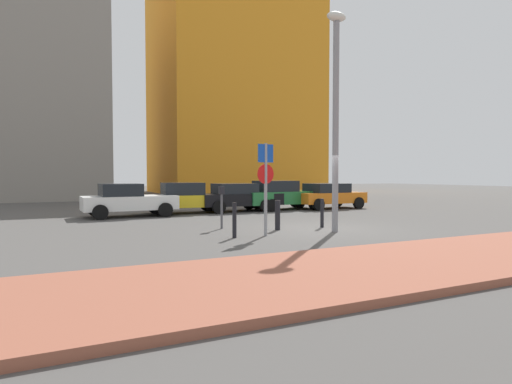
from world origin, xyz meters
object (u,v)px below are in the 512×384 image
(parked_car_yellow, at_px, (186,198))
(traffic_bollard_mid, at_px, (322,213))
(traffic_bollard_near, at_px, (278,215))
(parking_meter, at_px, (222,201))
(parked_car_orange, at_px, (328,195))
(parked_car_green, at_px, (280,195))
(parking_sign_post, at_px, (266,178))
(street_lamp, at_px, (336,104))
(parked_car_black, at_px, (238,197))
(traffic_bollard_far, at_px, (234,220))
(parked_car_white, at_px, (127,200))

(parked_car_yellow, relative_size, traffic_bollard_mid, 4.07)
(traffic_bollard_near, bearing_deg, parking_meter, 144.59)
(traffic_bollard_near, bearing_deg, parked_car_orange, 44.80)
(parked_car_green, xyz_separation_m, parking_sign_post, (-5.12, -8.42, 0.99))
(parked_car_orange, xyz_separation_m, street_lamp, (-5.39, -8.02, 3.43))
(parked_car_yellow, bearing_deg, parked_car_black, -1.73)
(parked_car_green, height_order, traffic_bollard_near, parked_car_green)
(street_lamp, bearing_deg, parked_car_orange, 56.11)
(traffic_bollard_near, relative_size, traffic_bollard_far, 0.96)
(parked_car_orange, relative_size, traffic_bollard_near, 3.97)
(parked_car_yellow, distance_m, parking_meter, 6.32)
(traffic_bollard_near, bearing_deg, parked_car_black, 77.29)
(parked_car_orange, distance_m, parking_meter, 10.22)
(parked_car_white, bearing_deg, parked_car_black, 4.82)
(traffic_bollard_far, bearing_deg, parked_car_green, 53.85)
(parked_car_white, xyz_separation_m, parked_car_orange, (10.79, -0.03, -0.00))
(parking_sign_post, distance_m, traffic_bollard_mid, 3.17)
(parking_sign_post, height_order, traffic_bollard_near, parking_sign_post)
(traffic_bollard_mid, bearing_deg, parked_car_white, 129.19)
(parked_car_green, height_order, traffic_bollard_mid, parked_car_green)
(parking_sign_post, bearing_deg, traffic_bollard_near, 46.83)
(parked_car_black, relative_size, parking_sign_post, 1.51)
(parked_car_green, relative_size, traffic_bollard_near, 4.59)
(parked_car_orange, bearing_deg, parked_car_green, 168.91)
(parked_car_white, relative_size, traffic_bollard_mid, 3.99)
(traffic_bollard_far, bearing_deg, traffic_bollard_near, 27.01)
(street_lamp, bearing_deg, parked_car_yellow, 106.64)
(street_lamp, bearing_deg, traffic_bollard_mid, 76.94)
(traffic_bollard_far, bearing_deg, street_lamp, -2.69)
(parked_car_black, relative_size, parked_car_green, 0.92)
(parking_sign_post, xyz_separation_m, street_lamp, (2.48, -0.14, 2.40))
(parked_car_yellow, height_order, parking_meter, parked_car_yellow)
(parking_sign_post, xyz_separation_m, traffic_bollard_far, (-1.02, 0.03, -1.25))
(parked_car_orange, distance_m, parking_sign_post, 11.19)
(parked_car_white, relative_size, street_lamp, 0.57)
(parked_car_yellow, height_order, traffic_bollard_mid, parked_car_yellow)
(parked_car_white, height_order, parked_car_orange, parked_car_white)
(traffic_bollard_mid, bearing_deg, parked_car_yellow, 110.72)
(parked_car_white, bearing_deg, parking_sign_post, -69.78)
(parked_car_green, bearing_deg, parked_car_white, -176.39)
(parked_car_orange, bearing_deg, parked_car_yellow, 175.81)
(parked_car_orange, relative_size, street_lamp, 0.56)
(parked_car_black, xyz_separation_m, parked_car_green, (2.48, 0.04, 0.05))
(parked_car_black, distance_m, traffic_bollard_mid, 7.41)
(parking_sign_post, height_order, traffic_bollard_far, parking_sign_post)
(parked_car_green, distance_m, parking_meter, 8.48)
(parked_car_white, height_order, parked_car_black, parked_car_white)
(traffic_bollard_mid, bearing_deg, parking_sign_post, -160.30)
(street_lamp, relative_size, traffic_bollard_near, 7.07)
(parked_car_black, distance_m, parked_car_orange, 5.26)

